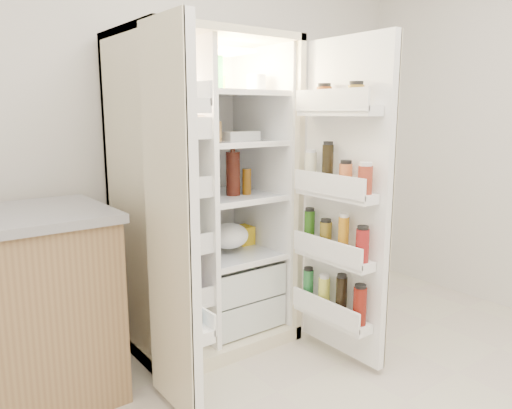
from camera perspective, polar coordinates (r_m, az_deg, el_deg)
wall_back at (r=3.14m, az=-10.50°, el=10.20°), size 4.00×0.02×2.70m
refrigerator at (r=2.93m, az=-6.22°, el=-1.69°), size 0.92×0.70×1.80m
freezer_door at (r=2.14m, az=-9.83°, el=-2.41°), size 0.15×0.40×1.72m
fridge_door at (r=2.66m, az=10.25°, el=-0.20°), size 0.17×0.58×1.72m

